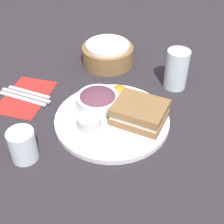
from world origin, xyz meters
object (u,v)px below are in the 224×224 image
at_px(drink_glass, 177,69).
at_px(knife, 26,95).
at_px(plate, 112,119).
at_px(fork, 22,99).
at_px(sandwich, 140,112).
at_px(dressing_cup, 89,121).
at_px(salad_bowl, 98,101).
at_px(water_glass, 23,145).
at_px(spoon, 29,92).
at_px(bread_basket, 108,54).

height_order(drink_glass, knife, drink_glass).
relative_size(plate, fork, 1.94).
distance_m(sandwich, knife, 0.37).
relative_size(dressing_cup, knife, 0.38).
bearing_deg(salad_bowl, dressing_cup, -91.87).
bearing_deg(knife, fork, 90.00).
height_order(salad_bowl, water_glass, water_glass).
xyz_separation_m(fork, spoon, (0.00, 0.04, 0.00)).
height_order(sandwich, water_glass, water_glass).
relative_size(plate, salad_bowl, 2.70).
height_order(sandwich, drink_glass, drink_glass).
height_order(knife, spoon, same).
relative_size(bread_basket, fork, 1.08).
height_order(plate, fork, plate).
bearing_deg(spoon, sandwich, -179.70).
xyz_separation_m(dressing_cup, bread_basket, (-0.04, 0.35, 0.01)).
distance_m(bread_basket, knife, 0.33).
bearing_deg(salad_bowl, spoon, 172.83).
distance_m(salad_bowl, knife, 0.24).
relative_size(dressing_cup, spoon, 0.45).
height_order(dressing_cup, bread_basket, bread_basket).
bearing_deg(water_glass, spoon, 114.58).
height_order(fork, spoon, same).
height_order(dressing_cup, knife, dressing_cup).
height_order(plate, bread_basket, bread_basket).
bearing_deg(salad_bowl, plate, -29.65).
bearing_deg(spoon, knife, 90.00).
distance_m(spoon, water_glass, 0.27).
xyz_separation_m(bread_basket, water_glass, (-0.08, -0.49, 0.01)).
distance_m(drink_glass, knife, 0.48).
relative_size(sandwich, fork, 0.94).
distance_m(sandwich, fork, 0.37).
relative_size(fork, knife, 0.95).
distance_m(fork, knife, 0.02).
distance_m(sandwich, salad_bowl, 0.13).
bearing_deg(salad_bowl, sandwich, -8.52).
distance_m(salad_bowl, fork, 0.25).
xyz_separation_m(plate, water_glass, (-0.18, -0.19, 0.04)).
bearing_deg(bread_basket, spoon, -127.99).
bearing_deg(spoon, drink_glass, -151.73).
distance_m(sandwich, drink_glass, 0.23).
bearing_deg(plate, bread_basket, 107.69).
distance_m(bread_basket, fork, 0.34).
bearing_deg(spoon, bread_basket, -120.04).
bearing_deg(salad_bowl, bread_basket, 99.68).
xyz_separation_m(sandwich, bread_basket, (-0.17, 0.29, -0.00)).
bearing_deg(bread_basket, dressing_cup, -82.79).
xyz_separation_m(salad_bowl, drink_glass, (0.20, 0.19, 0.02)).
distance_m(plate, drink_glass, 0.27).
bearing_deg(fork, plate, -176.49).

